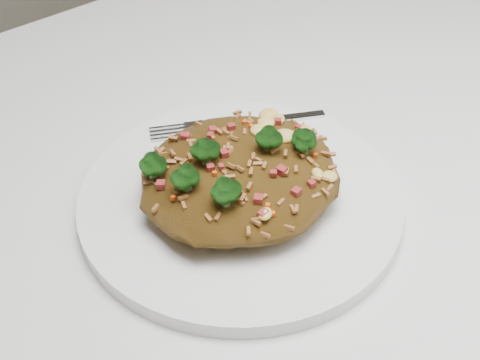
% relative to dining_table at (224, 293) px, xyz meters
% --- Properties ---
extents(dining_table, '(1.20, 0.80, 0.75)m').
position_rel_dining_table_xyz_m(dining_table, '(0.00, 0.00, 0.00)').
color(dining_table, silver).
rests_on(dining_table, ground).
extents(plate, '(0.26, 0.26, 0.01)m').
position_rel_dining_table_xyz_m(plate, '(0.02, 0.00, 0.10)').
color(plate, white).
rests_on(plate, dining_table).
extents(fried_rice, '(0.16, 0.15, 0.06)m').
position_rel_dining_table_xyz_m(fried_rice, '(0.02, 0.00, 0.13)').
color(fried_rice, brown).
rests_on(fried_rice, plate).
extents(fork, '(0.15, 0.09, 0.00)m').
position_rel_dining_table_xyz_m(fork, '(0.09, 0.07, 0.11)').
color(fork, silver).
rests_on(fork, plate).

